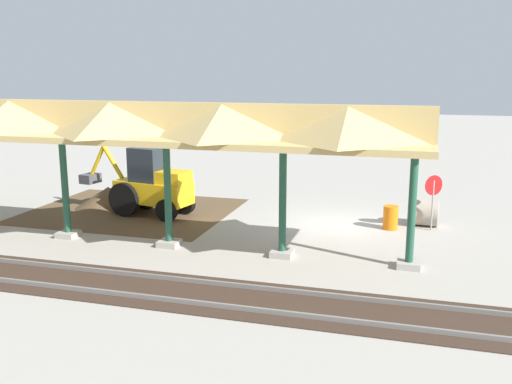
% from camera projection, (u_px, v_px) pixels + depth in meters
% --- Properties ---
extents(ground_plane, '(120.00, 120.00, 0.00)m').
position_uv_depth(ground_plane, '(340.00, 225.00, 22.19)').
color(ground_plane, '#9E998E').
extents(dirt_work_zone, '(8.45, 7.00, 0.01)m').
position_uv_depth(dirt_work_zone, '(131.00, 211.00, 24.39)').
color(dirt_work_zone, brown).
rests_on(dirt_work_zone, ground).
extents(platform_canopy, '(25.02, 3.20, 4.90)m').
position_uv_depth(platform_canopy, '(60.00, 121.00, 19.72)').
color(platform_canopy, '#9E998E').
rests_on(platform_canopy, ground).
extents(rail_tracks, '(60.00, 2.58, 0.15)m').
position_uv_depth(rail_tracks, '(297.00, 305.00, 14.57)').
color(rail_tracks, slate).
rests_on(rail_tracks, ground).
extents(stop_sign, '(0.62, 0.48, 2.11)m').
position_uv_depth(stop_sign, '(433.00, 191.00, 21.14)').
color(stop_sign, gray).
rests_on(stop_sign, ground).
extents(backhoe, '(5.37, 2.20, 2.82)m').
position_uv_depth(backhoe, '(150.00, 185.00, 23.60)').
color(backhoe, '#EAB214').
rests_on(backhoe, ground).
extents(dirt_mound, '(5.84, 5.84, 1.86)m').
position_uv_depth(dirt_mound, '(109.00, 208.00, 24.99)').
color(dirt_mound, brown).
rests_on(dirt_mound, ground).
extents(concrete_pipe, '(1.02, 1.11, 1.05)m').
position_uv_depth(concrete_pipe, '(425.00, 212.00, 22.03)').
color(concrete_pipe, '#9E9384').
rests_on(concrete_pipe, ground).
extents(traffic_barrel, '(0.56, 0.56, 0.90)m').
position_uv_depth(traffic_barrel, '(391.00, 218.00, 21.53)').
color(traffic_barrel, orange).
rests_on(traffic_barrel, ground).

